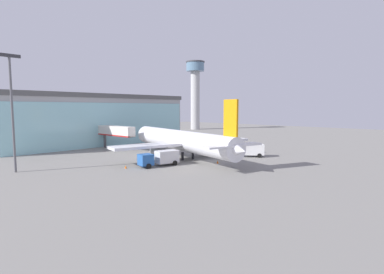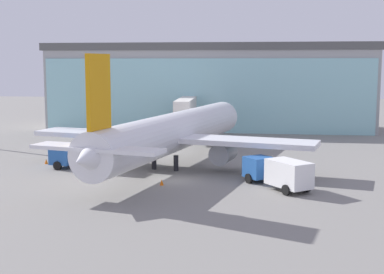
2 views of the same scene
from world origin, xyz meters
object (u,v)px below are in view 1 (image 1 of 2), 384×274
Objects in this scene: control_tower at (195,87)px; fuel_truck at (247,150)px; safety_cone_wingtip at (126,167)px; jet_bridge at (115,132)px; apron_light_mast at (12,103)px; safety_cone_nose at (218,162)px; baggage_cart at (214,151)px; airplane at (182,141)px; catering_truck at (160,158)px.

control_tower reaches higher than fuel_truck.
control_tower is at bearing 34.58° from safety_cone_wingtip.
fuel_truck is at bearing -19.48° from safety_cone_wingtip.
jet_bridge reaches higher than fuel_truck.
apron_light_mast reaches higher than safety_cone_nose.
baggage_cart is at bearing -17.31° from apron_light_mast.
airplane is (1.32, -22.02, -0.80)m from jet_bridge.
apron_light_mast reaches higher than baggage_cart.
jet_bridge reaches higher than safety_cone_wingtip.
baggage_cart is (10.49, -23.10, -3.90)m from jet_bridge.
apron_light_mast reaches higher than jet_bridge.
control_tower is 96.96m from safety_cone_wingtip.
control_tower is 93.96m from catering_truck.
apron_light_mast is 33.82× the size of safety_cone_nose.
airplane is 5.22× the size of fuel_truck.
catering_truck is at bearing 122.76° from airplane.
catering_truck is at bearing -26.20° from safety_cone_wingtip.
baggage_cart reaches higher than safety_cone_wingtip.
apron_light_mast is at bearing 179.12° from baggage_cart.
catering_truck is 13.83× the size of safety_cone_wingtip.
fuel_truck is at bearing -26.69° from apron_light_mast.
safety_cone_wingtip is at bearing -37.63° from apron_light_mast.
jet_bridge reaches higher than catering_truck.
safety_cone_wingtip is (-23.13, 0.93, -0.23)m from baggage_cart.
airplane is at bearing 0.62° from safety_cone_wingtip.
control_tower is 58.59× the size of safety_cone_wingtip.
apron_light_mast is 5.93× the size of baggage_cart.
catering_truck is 1.06× the size of fuel_truck.
fuel_truck is 7.98m from baggage_cart.
safety_cone_nose is (-63.87, -62.60, -20.00)m from control_tower.
airplane is at bearing -177.95° from jet_bridge.
jet_bridge is at bearing 60.32° from safety_cone_wingtip.
apron_light_mast is 39.97m from baggage_cart.
jet_bridge is 25.67m from baggage_cart.
fuel_truck is 13.03× the size of safety_cone_wingtip.
apron_light_mast is 20.35m from safety_cone_wingtip.
control_tower is 101.91m from apron_light_mast.
baggage_cart is (17.67, 1.76, -0.97)m from catering_truck.
control_tower is 1.73× the size of apron_light_mast.
airplane is 9.74m from baggage_cart.
catering_truck is 2.42× the size of baggage_cart.
control_tower is 80.09m from baggage_cart.
fuel_truck is (38.30, -19.25, -9.58)m from apron_light_mast.
safety_cone_wingtip is (-14.25, 8.75, 0.00)m from safety_cone_nose.
baggage_cart is at bearing -156.96° from jet_bridge.
fuel_truck is (-53.49, -62.56, -18.81)m from control_tower.
apron_light_mast is 43.92m from fuel_truck.
jet_bridge is 22.07m from airplane.
safety_cone_nose and safety_cone_wingtip have the same top height.
apron_light_mast is at bearing 145.36° from safety_cone_nose.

